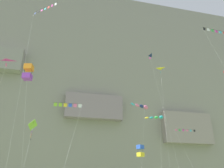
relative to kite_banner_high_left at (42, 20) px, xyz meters
name	(u,v)px	position (x,y,z in m)	size (l,w,h in m)	color
cliff_face	(88,93)	(13.80, 51.34, 9.20)	(180.00, 33.98, 70.94)	gray
kite_banner_high_left	(42,20)	(0.00, 0.00, 0.00)	(3.81, 5.28, 28.85)	black
kite_diamond_low_center	(32,127)	(0.06, 7.29, -15.09)	(1.26, 6.23, 12.44)	#8CCC33
kite_box_far_left	(28,72)	(-0.56, -0.98, -9.70)	(2.32, 1.94, 17.61)	orange
kite_banner_near_cliff	(187,137)	(25.48, 5.16, -15.91)	(4.12, 2.41, 11.67)	black
kite_windsock_upper_right	(142,106)	(20.93, 13.54, -8.13)	(5.30, 3.93, 18.75)	pink
kite_windsock_upper_left	(157,118)	(22.14, 9.30, -11.63)	(3.22, 4.57, 14.93)	teal
kite_banner_low_left	(68,109)	(4.93, -3.24, -15.09)	(3.52, 5.20, 11.97)	black
kite_delta_high_right	(161,75)	(24.64, 10.78, -1.52)	(3.30, 5.27, 25.56)	yellow
kite_box_upper_mid	(140,151)	(19.76, 12.75, -17.41)	(2.69, 6.63, 9.91)	blue
kite_delta_front_field	(4,64)	(-3.72, -0.63, -8.68)	(1.80, 2.27, 18.02)	#CC3399
kite_banner_high_center	(216,36)	(31.65, 0.31, 2.57)	(5.56, 5.33, 30.36)	black
kite_delta_far_right	(149,62)	(23.55, 13.88, 3.39)	(3.51, 6.43, 30.87)	navy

